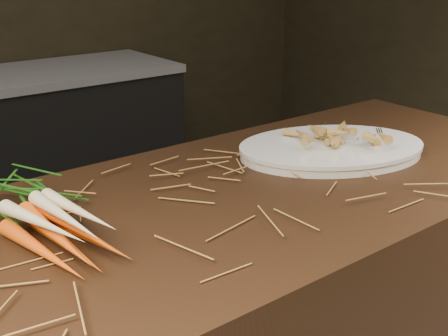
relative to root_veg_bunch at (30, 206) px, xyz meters
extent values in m
cube|color=black|center=(0.42, 1.77, -0.54)|extent=(1.80, 0.60, 0.80)
cone|color=#D64C13|center=(-0.03, -0.13, -0.03)|extent=(0.07, 0.26, 0.03)
cone|color=#D64C13|center=(0.01, -0.13, -0.03)|extent=(0.05, 0.26, 0.03)
cone|color=#D64C13|center=(0.05, -0.13, -0.03)|extent=(0.08, 0.26, 0.03)
cone|color=#D64C13|center=(-0.01, -0.14, 0.00)|extent=(0.04, 0.26, 0.03)
cone|color=#D64C13|center=(0.03, -0.14, 0.00)|extent=(0.07, 0.26, 0.03)
cone|color=beige|center=(-0.02, -0.12, 0.02)|extent=(0.08, 0.24, 0.04)
cone|color=beige|center=(0.02, -0.13, 0.02)|extent=(0.04, 0.24, 0.04)
cone|color=beige|center=(0.05, -0.12, 0.02)|extent=(0.05, 0.24, 0.04)
ellipsoid|color=#237118|center=(-0.01, 0.09, 0.00)|extent=(0.18, 0.23, 0.08)
cube|color=silver|center=(0.90, -0.16, -0.02)|extent=(0.14, 0.14, 0.00)
camera|label=1|loc=(-0.29, -0.98, 0.44)|focal=45.00mm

